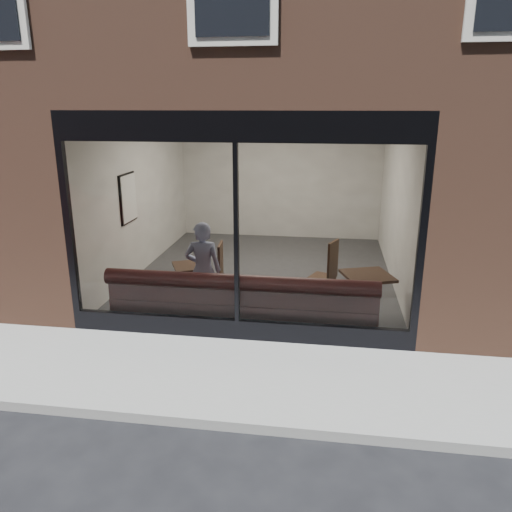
# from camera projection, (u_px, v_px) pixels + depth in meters

# --- Properties ---
(ground) EXTENTS (120.00, 120.00, 0.00)m
(ground) POSITION_uv_depth(u_px,v_px,m) (203.00, 424.00, 5.33)
(ground) COLOR black
(ground) RESTS_ON ground
(sidewalk_near) EXTENTS (40.00, 2.00, 0.01)m
(sidewalk_near) POSITION_uv_depth(u_px,v_px,m) (222.00, 375.00, 6.28)
(sidewalk_near) COLOR gray
(sidewalk_near) RESTS_ON ground
(kerb_near) EXTENTS (40.00, 0.10, 0.12)m
(kerb_near) POSITION_uv_depth(u_px,v_px,m) (201.00, 422.00, 5.27)
(kerb_near) COLOR gray
(kerb_near) RESTS_ON ground
(host_building_pier_left) EXTENTS (2.50, 12.00, 3.20)m
(host_building_pier_left) POSITION_uv_depth(u_px,v_px,m) (137.00, 172.00, 12.97)
(host_building_pier_left) COLOR brown
(host_building_pier_left) RESTS_ON ground
(host_building_pier_right) EXTENTS (2.50, 12.00, 3.20)m
(host_building_pier_right) POSITION_uv_depth(u_px,v_px,m) (436.00, 178.00, 11.91)
(host_building_pier_right) COLOR brown
(host_building_pier_right) RESTS_ON ground
(host_building_backfill) EXTENTS (5.00, 6.00, 3.20)m
(host_building_backfill) POSITION_uv_depth(u_px,v_px,m) (290.00, 162.00, 15.28)
(host_building_backfill) COLOR brown
(host_building_backfill) RESTS_ON ground
(cafe_floor) EXTENTS (6.00, 6.00, 0.00)m
(cafe_floor) POSITION_uv_depth(u_px,v_px,m) (264.00, 273.00, 10.06)
(cafe_floor) COLOR #2D2D30
(cafe_floor) RESTS_ON ground
(cafe_ceiling) EXTENTS (6.00, 6.00, 0.00)m
(cafe_ceiling) POSITION_uv_depth(u_px,v_px,m) (265.00, 109.00, 9.14)
(cafe_ceiling) COLOR white
(cafe_ceiling) RESTS_ON host_building_upper
(cafe_wall_back) EXTENTS (5.00, 0.00, 5.00)m
(cafe_wall_back) POSITION_uv_depth(u_px,v_px,m) (280.00, 175.00, 12.43)
(cafe_wall_back) COLOR beige
(cafe_wall_back) RESTS_ON ground
(cafe_wall_left) EXTENTS (0.00, 6.00, 6.00)m
(cafe_wall_left) POSITION_uv_depth(u_px,v_px,m) (141.00, 192.00, 9.95)
(cafe_wall_left) COLOR beige
(cafe_wall_left) RESTS_ON ground
(cafe_wall_right) EXTENTS (0.00, 6.00, 6.00)m
(cafe_wall_right) POSITION_uv_depth(u_px,v_px,m) (398.00, 199.00, 9.25)
(cafe_wall_right) COLOR beige
(cafe_wall_right) RESTS_ON ground
(storefront_kick) EXTENTS (5.00, 0.10, 0.30)m
(storefront_kick) POSITION_uv_depth(u_px,v_px,m) (238.00, 329.00, 7.23)
(storefront_kick) COLOR black
(storefront_kick) RESTS_ON ground
(storefront_header) EXTENTS (5.00, 0.10, 0.40)m
(storefront_header) POSITION_uv_depth(u_px,v_px,m) (235.00, 127.00, 6.40)
(storefront_header) COLOR black
(storefront_header) RESTS_ON host_building_upper
(storefront_mullion) EXTENTS (0.06, 0.10, 2.50)m
(storefront_mullion) POSITION_uv_depth(u_px,v_px,m) (236.00, 236.00, 6.82)
(storefront_mullion) COLOR black
(storefront_mullion) RESTS_ON storefront_kick
(storefront_glass) EXTENTS (4.80, 0.00, 4.80)m
(storefront_glass) POSITION_uv_depth(u_px,v_px,m) (236.00, 236.00, 6.79)
(storefront_glass) COLOR white
(storefront_glass) RESTS_ON storefront_kick
(banquette) EXTENTS (4.00, 0.55, 0.45)m
(banquette) POSITION_uv_depth(u_px,v_px,m) (242.00, 314.00, 7.58)
(banquette) COLOR #361413
(banquette) RESTS_ON cafe_floor
(person) EXTENTS (0.60, 0.42, 1.56)m
(person) POSITION_uv_depth(u_px,v_px,m) (203.00, 270.00, 7.82)
(person) COLOR #939CC4
(person) RESTS_ON cafe_floor
(cafe_table_left) EXTENTS (0.75, 0.75, 0.04)m
(cafe_table_left) POSITION_uv_depth(u_px,v_px,m) (191.00, 266.00, 8.16)
(cafe_table_left) COLOR black
(cafe_table_left) RESTS_ON cafe_floor
(cafe_table_right) EXTENTS (0.89, 0.89, 0.04)m
(cafe_table_right) POSITION_uv_depth(u_px,v_px,m) (368.00, 276.00, 7.69)
(cafe_table_right) COLOR black
(cafe_table_right) RESTS_ON cafe_floor
(cafe_chair_left) EXTENTS (0.50, 0.50, 0.04)m
(cafe_chair_left) POSITION_uv_depth(u_px,v_px,m) (210.00, 282.00, 8.91)
(cafe_chair_left) COLOR black
(cafe_chair_left) RESTS_ON cafe_floor
(cafe_chair_right) EXTENTS (0.54, 0.54, 0.04)m
(cafe_chair_right) POSITION_uv_depth(u_px,v_px,m) (322.00, 277.00, 9.15)
(cafe_chair_right) COLOR black
(cafe_chair_right) RESTS_ON cafe_floor
(wall_poster) EXTENTS (0.02, 0.64, 0.86)m
(wall_poster) POSITION_uv_depth(u_px,v_px,m) (129.00, 198.00, 9.25)
(wall_poster) COLOR white
(wall_poster) RESTS_ON cafe_wall_left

